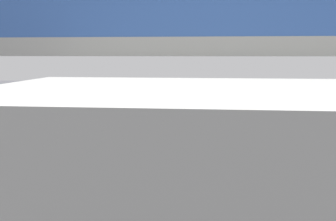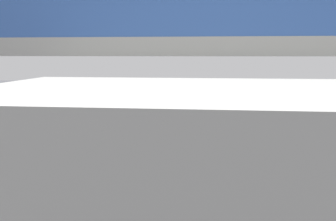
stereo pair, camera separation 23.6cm
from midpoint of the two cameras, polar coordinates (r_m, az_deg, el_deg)
The scene contains 10 objects.
ground at distance 22.50m, azimuth -3.19°, elevation -3.43°, with size 80.00×80.00×0.00m, color #424247.
city_bus at distance 21.09m, azimuth -1.43°, elevation 0.95°, with size 11.54×2.85×3.15m.
parked_van at distance 16.57m, azimuth 13.98°, elevation -3.97°, with size 4.80×2.17×2.05m.
pedestrian at distance 18.60m, azimuth -3.83°, elevation -3.26°, with size 0.38×0.38×1.79m.
traffic_sign at distance 26.57m, azimuth -3.23°, elevation 2.59°, with size 0.08×0.60×2.80m.
lane_dash_leftmost at distance 24.94m, azimuth 6.95°, elevation -2.26°, with size 2.00×0.20×0.01m, color silver.
lane_dash_left at distance 25.18m, azimuth -2.19°, elevation -2.09°, with size 2.00×0.20×0.01m, color silver.
lane_dash_centre at distance 26.05m, azimuth -10.94°, elevation -1.88°, with size 2.00×0.20×0.01m, color silver.
pedestrian_overpass at distance 11.46m, azimuth -12.03°, elevation 7.94°, with size 28.45×2.60×6.31m.
station_building at distance 6.94m, azimuth 9.43°, elevation -14.06°, with size 9.00×5.04×4.20m.
Camera 1 is at (-3.40, 21.71, 4.79)m, focal length 39.32 mm.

